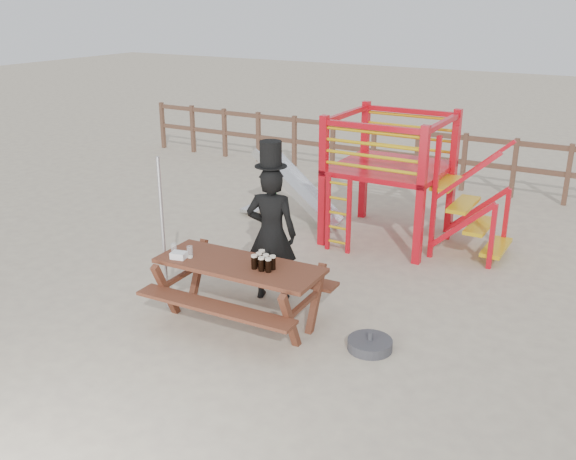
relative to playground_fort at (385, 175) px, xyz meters
name	(u,v)px	position (x,y,z in m)	size (l,w,h in m)	color
ground	(262,324)	(-0.12, -3.58, -1.07)	(60.00, 60.00, 0.00)	#C1B496
back_fence	(440,153)	(-0.12, 3.42, -0.34)	(15.09, 0.09, 1.20)	brown
playground_fort	(385,175)	(0.00, 0.00, 0.00)	(4.71, 1.84, 2.10)	red
picnic_table	(240,285)	(-0.38, -3.67, -0.57)	(2.09, 1.48, 0.79)	brown
man_with_hat	(271,230)	(-0.41, -2.87, -0.12)	(0.76, 0.61, 2.13)	black
metal_pole	(163,235)	(-1.41, -3.81, -0.07)	(0.04, 0.04, 2.00)	#B2B2B7
parasol_base	(370,344)	(1.27, -3.47, -1.01)	(0.52, 0.52, 0.22)	#38383D
paper_bag	(179,255)	(-1.10, -3.90, -0.24)	(0.18, 0.14, 0.08)	white
stout_pints	(263,262)	(-0.04, -3.65, -0.19)	(0.28, 0.26, 0.17)	black
empty_glasses	(182,251)	(-1.11, -3.83, -0.21)	(0.30, 0.10, 0.15)	silver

